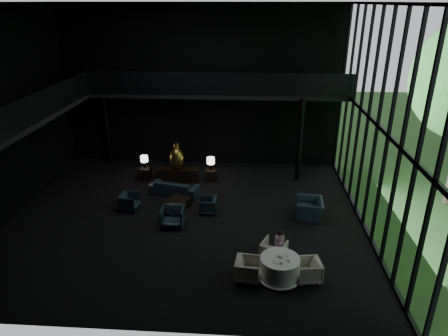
# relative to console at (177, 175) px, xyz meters

# --- Properties ---
(floor) EXTENTS (14.00, 12.00, 0.02)m
(floor) POSITION_rel_console_xyz_m (0.95, -3.48, -0.32)
(floor) COLOR black
(floor) RESTS_ON ground
(ceiling) EXTENTS (14.00, 12.00, 0.02)m
(ceiling) POSITION_rel_console_xyz_m (0.95, -3.48, 7.68)
(ceiling) COLOR black
(ceiling) RESTS_ON ground
(wall_back) EXTENTS (14.00, 0.04, 8.00)m
(wall_back) POSITION_rel_console_xyz_m (0.95, 2.52, 3.68)
(wall_back) COLOR black
(wall_back) RESTS_ON ground
(wall_front) EXTENTS (14.00, 0.04, 8.00)m
(wall_front) POSITION_rel_console_xyz_m (0.95, -9.48, 3.68)
(wall_front) COLOR black
(wall_front) RESTS_ON ground
(curtain_wall) EXTENTS (0.20, 12.00, 8.00)m
(curtain_wall) POSITION_rel_console_xyz_m (7.90, -3.48, 3.68)
(curtain_wall) COLOR black
(curtain_wall) RESTS_ON ground
(mezzanine_left) EXTENTS (2.00, 12.00, 0.25)m
(mezzanine_left) POSITION_rel_console_xyz_m (-5.05, -3.48, 3.68)
(mezzanine_left) COLOR black
(mezzanine_left) RESTS_ON wall_left
(mezzanine_back) EXTENTS (12.00, 2.00, 0.25)m
(mezzanine_back) POSITION_rel_console_xyz_m (1.95, 1.52, 3.68)
(mezzanine_back) COLOR black
(mezzanine_back) RESTS_ON wall_back
(railing_left) EXTENTS (0.06, 12.00, 1.00)m
(railing_left) POSITION_rel_console_xyz_m (-4.05, -3.48, 4.28)
(railing_left) COLOR black
(railing_left) RESTS_ON mezzanine_left
(railing_back) EXTENTS (12.00, 0.06, 1.00)m
(railing_back) POSITION_rel_console_xyz_m (1.95, 0.52, 4.28)
(railing_back) COLOR black
(railing_back) RESTS_ON mezzanine_back
(column_nw) EXTENTS (0.24, 0.24, 4.00)m
(column_nw) POSITION_rel_console_xyz_m (-4.05, 2.22, 1.68)
(column_nw) COLOR black
(column_nw) RESTS_ON floor
(column_ne) EXTENTS (0.24, 0.24, 4.00)m
(column_ne) POSITION_rel_console_xyz_m (5.75, 0.52, 1.68)
(column_ne) COLOR black
(column_ne) RESTS_ON floor
(console) EXTENTS (2.03, 0.46, 0.65)m
(console) POSITION_rel_console_xyz_m (0.00, 0.00, 0.00)
(console) COLOR black
(console) RESTS_ON floor
(bronze_urn) EXTENTS (0.68, 0.68, 1.26)m
(bronze_urn) POSITION_rel_console_xyz_m (-0.00, 0.03, 0.86)
(bronze_urn) COLOR olive
(bronze_urn) RESTS_ON console
(side_table_left) EXTENTS (0.53, 0.53, 0.59)m
(side_table_left) POSITION_rel_console_xyz_m (-1.60, 0.09, -0.03)
(side_table_left) COLOR black
(side_table_left) RESTS_ON floor
(table_lamp_left) EXTENTS (0.36, 0.36, 0.60)m
(table_lamp_left) POSITION_rel_console_xyz_m (-1.60, 0.15, 0.70)
(table_lamp_left) COLOR black
(table_lamp_left) RESTS_ON side_table_left
(side_table_right) EXTENTS (0.48, 0.48, 0.53)m
(side_table_right) POSITION_rel_console_xyz_m (1.60, 0.20, -0.06)
(side_table_right) COLOR black
(side_table_right) RESTS_ON floor
(table_lamp_right) EXTENTS (0.38, 0.38, 0.63)m
(table_lamp_right) POSITION_rel_console_xyz_m (1.60, 0.20, 0.66)
(table_lamp_right) COLOR black
(table_lamp_right) RESTS_ON side_table_right
(sofa) EXTENTS (2.33, 1.15, 0.88)m
(sofa) POSITION_rel_console_xyz_m (0.12, -1.39, 0.12)
(sofa) COLOR #2B3A50
(sofa) RESTS_ON floor
(lounge_armchair_west) EXTENTS (0.79, 0.82, 0.76)m
(lounge_armchair_west) POSITION_rel_console_xyz_m (-1.48, -2.95, 0.05)
(lounge_armchair_west) COLOR #212E49
(lounge_armchair_west) RESTS_ON floor
(lounge_armchair_east) EXTENTS (0.63, 0.67, 0.68)m
(lounge_armchair_east) POSITION_rel_console_xyz_m (1.78, -3.00, 0.02)
(lounge_armchair_east) COLOR #1B2935
(lounge_armchair_east) RESTS_ON floor
(lounge_armchair_south) EXTENTS (0.96, 0.90, 0.97)m
(lounge_armchair_south) POSITION_rel_console_xyz_m (0.55, -4.15, 0.16)
(lounge_armchair_south) COLOR #253445
(lounge_armchair_south) RESTS_ON floor
(window_armchair) EXTENTS (0.92, 1.33, 1.11)m
(window_armchair) POSITION_rel_console_xyz_m (5.86, -3.11, 0.23)
(window_armchair) COLOR #17243B
(window_armchair) RESTS_ON floor
(coffee_table) EXTENTS (1.14, 1.14, 0.39)m
(coffee_table) POSITION_rel_console_xyz_m (0.49, -2.64, -0.13)
(coffee_table) COLOR black
(coffee_table) RESTS_ON floor
(dining_table) EXTENTS (1.39, 1.39, 0.75)m
(dining_table) POSITION_rel_console_xyz_m (4.44, -7.06, 0.00)
(dining_table) COLOR white
(dining_table) RESTS_ON floor
(dining_chair_north) EXTENTS (0.98, 0.95, 0.78)m
(dining_chair_north) POSITION_rel_console_xyz_m (4.30, -6.10, 0.07)
(dining_chair_north) COLOR beige
(dining_chair_north) RESTS_ON floor
(dining_chair_east) EXTENTS (0.76, 0.80, 0.73)m
(dining_chair_east) POSITION_rel_console_xyz_m (5.32, -7.05, 0.04)
(dining_chair_east) COLOR #B2B0AA
(dining_chair_east) RESTS_ON floor
(dining_chair_west) EXTENTS (0.77, 0.82, 0.77)m
(dining_chair_west) POSITION_rel_console_xyz_m (3.46, -7.14, 0.06)
(dining_chair_west) COLOR #BBB5A0
(dining_chair_west) RESTS_ON floor
(child) EXTENTS (0.31, 0.31, 0.66)m
(child) POSITION_rel_console_xyz_m (4.49, -6.05, 0.45)
(child) COLOR #F2B5C3
(child) RESTS_ON dining_chair_north
(plate_a) EXTENTS (0.34, 0.34, 0.02)m
(plate_a) POSITION_rel_console_xyz_m (4.34, -7.25, 0.44)
(plate_a) COLOR white
(plate_a) RESTS_ON dining_table
(plate_b) EXTENTS (0.27, 0.27, 0.01)m
(plate_b) POSITION_rel_console_xyz_m (4.64, -6.86, 0.43)
(plate_b) COLOR white
(plate_b) RESTS_ON dining_table
(saucer) EXTENTS (0.18, 0.18, 0.01)m
(saucer) POSITION_rel_console_xyz_m (4.63, -7.08, 0.43)
(saucer) COLOR white
(saucer) RESTS_ON dining_table
(coffee_cup) EXTENTS (0.11, 0.11, 0.06)m
(coffee_cup) POSITION_rel_console_xyz_m (4.68, -7.20, 0.47)
(coffee_cup) COLOR white
(coffee_cup) RESTS_ON saucer
(cereal_bowl) EXTENTS (0.16, 0.16, 0.08)m
(cereal_bowl) POSITION_rel_console_xyz_m (4.44, -6.99, 0.47)
(cereal_bowl) COLOR white
(cereal_bowl) RESTS_ON dining_table
(cream_pot) EXTENTS (0.07, 0.07, 0.07)m
(cream_pot) POSITION_rel_console_xyz_m (4.46, -7.36, 0.46)
(cream_pot) COLOR #99999E
(cream_pot) RESTS_ON dining_table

